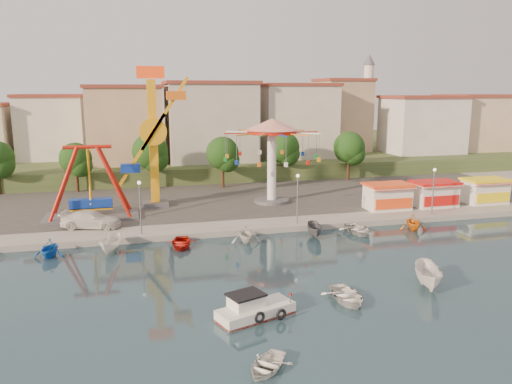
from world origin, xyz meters
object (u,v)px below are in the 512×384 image
object	(u,v)px
rowboat_a	(347,296)
pirate_ship_ride	(90,184)
van	(91,220)
kamikaze_tower	(156,140)
wave_swinger	(272,142)
skiff	(429,276)
cabin_motorboat	(254,310)

from	to	relation	value
rowboat_a	pirate_ship_ride	bearing A→B (deg)	124.11
van	pirate_ship_ride	bearing A→B (deg)	16.92
kamikaze_tower	wave_swinger	bearing A→B (deg)	-6.69
pirate_ship_ride	skiff	distance (m)	36.17
cabin_motorboat	skiff	distance (m)	13.87
kamikaze_tower	wave_swinger	size ratio (longest dim) A/B	1.42
pirate_ship_ride	kamikaze_tower	xyz separation A→B (m)	(7.43, 3.99, 4.13)
cabin_motorboat	skiff	xyz separation A→B (m)	(13.76, 1.64, 0.40)
pirate_ship_ride	van	bearing A→B (deg)	-86.93
pirate_ship_ride	van	world-z (taller)	pirate_ship_ride
wave_swinger	cabin_motorboat	bearing A→B (deg)	-108.02
skiff	rowboat_a	bearing A→B (deg)	-150.33
rowboat_a	van	xyz separation A→B (m)	(-18.31, 21.85, 1.05)
pirate_ship_ride	cabin_motorboat	xyz separation A→B (m)	(11.69, -27.09, -3.91)
pirate_ship_ride	wave_swinger	distance (m)	21.74
wave_swinger	rowboat_a	bearing A→B (deg)	-95.44
pirate_ship_ride	wave_swinger	size ratio (longest dim) A/B	0.86
cabin_motorboat	kamikaze_tower	bearing A→B (deg)	78.09
wave_swinger	skiff	xyz separation A→B (m)	(4.18, -27.81, -7.32)
rowboat_a	kamikaze_tower	bearing A→B (deg)	109.06
skiff	van	bearing A→B (deg)	163.00
pirate_ship_ride	cabin_motorboat	bearing A→B (deg)	-66.66
pirate_ship_ride	wave_swinger	bearing A→B (deg)	6.34
van	kamikaze_tower	bearing A→B (deg)	-26.66
pirate_ship_ride	rowboat_a	world-z (taller)	pirate_ship_ride
cabin_motorboat	rowboat_a	distance (m)	6.90
skiff	wave_swinger	bearing A→B (deg)	121.35
van	wave_swinger	bearing A→B (deg)	-58.24
kamikaze_tower	cabin_motorboat	distance (m)	32.38
rowboat_a	van	world-z (taller)	van
wave_swinger	rowboat_a	world-z (taller)	wave_swinger
van	skiff	bearing A→B (deg)	-115.96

